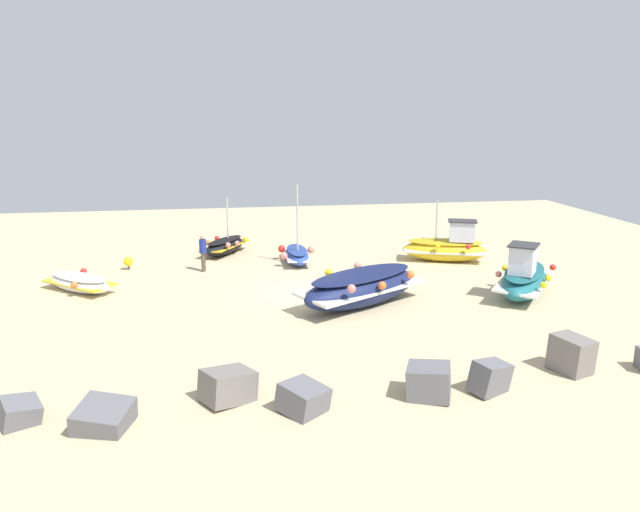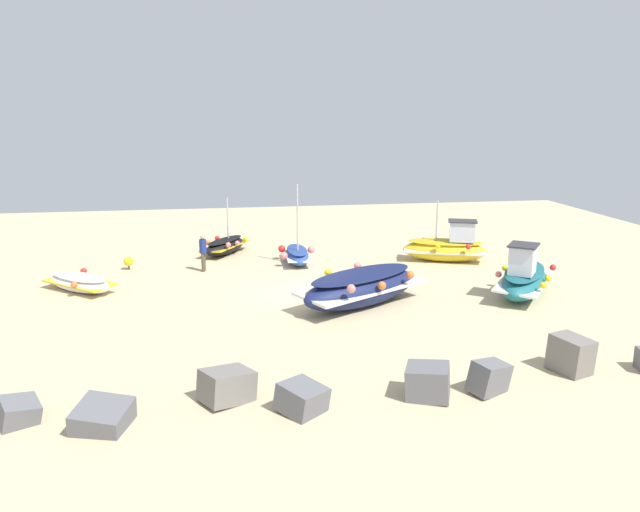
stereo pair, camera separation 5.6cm
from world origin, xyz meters
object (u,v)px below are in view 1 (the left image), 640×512
Objects in this scene: fishing_boat_3 at (362,287)px; person_walking at (203,250)px; fishing_boat_2 at (225,246)px; fishing_boat_5 at (79,283)px; fishing_boat_4 at (297,255)px; fishing_boat_0 at (447,247)px; fishing_boat_1 at (524,278)px; mooring_buoy_0 at (128,262)px.

person_walking reaches higher than fishing_boat_3.
fishing_boat_5 is (5.93, 5.77, -0.08)m from fishing_boat_2.
fishing_boat_4 is at bearing 60.56° from fishing_boat_5.
fishing_boat_0 reaches higher than fishing_boat_1.
fishing_boat_0 is 2.53× the size of person_walking.
fishing_boat_2 is 2.03× the size of person_walking.
fishing_boat_5 reaches higher than mooring_buoy_0.
fishing_boat_2 is 1.03× the size of fishing_boat_5.
fishing_boat_1 is at bearing -128.13° from fishing_boat_4.
fishing_boat_4 is (1.59, -6.99, -0.31)m from fishing_boat_3.
fishing_boat_2 is 10.68m from fishing_boat_3.
fishing_boat_4 is at bearing -166.86° from fishing_boat_0.
fishing_boat_4 is (-3.39, 2.45, -0.04)m from fishing_boat_2.
fishing_boat_2 reaches higher than person_walking.
fishing_boat_0 reaches higher than mooring_buoy_0.
fishing_boat_4 is (8.21, -6.79, -0.29)m from fishing_boat_1.
fishing_boat_4 is at bearing -179.30° from mooring_buoy_0.
fishing_boat_0 reaches higher than fishing_boat_3.
mooring_buoy_0 is at bearing -162.97° from fishing_boat_0.
fishing_boat_4 is 6.33× the size of mooring_buoy_0.
fishing_boat_4 is 9.90m from fishing_boat_5.
mooring_buoy_0 is (15.07, -0.77, -0.31)m from fishing_boat_0.
mooring_buoy_0 is at bearing -67.53° from fishing_boat_3.
fishing_boat_4 reaches higher than person_walking.
fishing_boat_3 is at bearing -51.32° from fishing_boat_1.
mooring_buoy_0 is at bearing -29.92° from fishing_boat_2.
fishing_boat_3 is 9.29× the size of mooring_buoy_0.
fishing_boat_1 is at bearing 157.34° from mooring_buoy_0.
fishing_boat_5 is at bearing -49.92° from fishing_boat_3.
mooring_buoy_0 is (16.04, -6.70, -0.30)m from fishing_boat_1.
fishing_boat_1 is 1.37× the size of fishing_boat_5.
fishing_boat_4 reaches higher than fishing_boat_0.
person_walking is at bearing -76.58° from fishing_boat_3.
person_walking is at bearing 166.09° from mooring_buoy_0.
person_walking is (-4.92, -2.38, 0.63)m from fishing_boat_5.
fishing_boat_2 is at bearing -177.34° from fishing_boat_0.
fishing_boat_1 is 2.71× the size of person_walking.
person_walking is at bearing 66.75° from fishing_boat_5.
fishing_boat_1 is 6.62m from fishing_boat_3.
person_walking is (4.41, 0.94, 0.58)m from fishing_boat_4.
fishing_boat_1 is 1.33× the size of fishing_boat_2.
fishing_boat_3 is at bearing 22.34° from fishing_boat_5.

